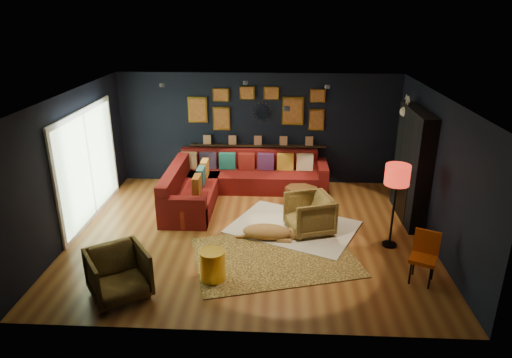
{
  "coord_description": "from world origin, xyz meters",
  "views": [
    {
      "loc": [
        0.49,
        -7.62,
        4.03
      ],
      "look_at": [
        0.08,
        0.3,
        0.99
      ],
      "focal_mm": 32.0,
      "sensor_mm": 36.0,
      "label": 1
    }
  ],
  "objects_px": {
    "sectional": "(229,182)",
    "coffee_table": "(302,191)",
    "armchair_left": "(118,272)",
    "dog": "(267,229)",
    "gold_stool": "(212,265)",
    "armchair_right": "(309,213)",
    "floor_lamp": "(397,179)",
    "pouf": "(185,215)",
    "orange_chair": "(425,253)"
  },
  "relations": [
    {
      "from": "sectional",
      "to": "armchair_left",
      "type": "relative_size",
      "value": 4.17
    },
    {
      "from": "sectional",
      "to": "dog",
      "type": "distance_m",
      "value": 2.22
    },
    {
      "from": "orange_chair",
      "to": "dog",
      "type": "distance_m",
      "value": 2.73
    },
    {
      "from": "sectional",
      "to": "armchair_left",
      "type": "bearing_deg",
      "value": -107.09
    },
    {
      "from": "pouf",
      "to": "dog",
      "type": "xyz_separation_m",
      "value": [
        1.61,
        -0.52,
        -0.01
      ]
    },
    {
      "from": "armchair_right",
      "to": "gold_stool",
      "type": "distance_m",
      "value": 2.32
    },
    {
      "from": "armchair_left",
      "to": "armchair_right",
      "type": "xyz_separation_m",
      "value": [
        2.89,
        2.18,
        -0.01
      ]
    },
    {
      "from": "pouf",
      "to": "dog",
      "type": "bearing_deg",
      "value": -17.89
    },
    {
      "from": "sectional",
      "to": "orange_chair",
      "type": "relative_size",
      "value": 4.19
    },
    {
      "from": "sectional",
      "to": "floor_lamp",
      "type": "bearing_deg",
      "value": -34.39
    },
    {
      "from": "coffee_table",
      "to": "floor_lamp",
      "type": "height_order",
      "value": "floor_lamp"
    },
    {
      "from": "armchair_right",
      "to": "orange_chair",
      "type": "distance_m",
      "value": 2.26
    },
    {
      "from": "pouf",
      "to": "floor_lamp",
      "type": "distance_m",
      "value": 4.0
    },
    {
      "from": "sectional",
      "to": "orange_chair",
      "type": "distance_m",
      "value": 4.65
    },
    {
      "from": "coffee_table",
      "to": "armchair_left",
      "type": "xyz_separation_m",
      "value": [
        -2.8,
        -3.42,
        0.08
      ]
    },
    {
      "from": "armchair_left",
      "to": "dog",
      "type": "xyz_separation_m",
      "value": [
        2.11,
        1.85,
        -0.2
      ]
    },
    {
      "from": "sectional",
      "to": "orange_chair",
      "type": "height_order",
      "value": "sectional"
    },
    {
      "from": "armchair_left",
      "to": "floor_lamp",
      "type": "height_order",
      "value": "floor_lamp"
    },
    {
      "from": "armchair_right",
      "to": "floor_lamp",
      "type": "distance_m",
      "value": 1.72
    },
    {
      "from": "armchair_right",
      "to": "gold_stool",
      "type": "xyz_separation_m",
      "value": [
        -1.59,
        -1.68,
        -0.15
      ]
    },
    {
      "from": "orange_chair",
      "to": "pouf",
      "type": "bearing_deg",
      "value": -177.31
    },
    {
      "from": "gold_stool",
      "to": "floor_lamp",
      "type": "distance_m",
      "value": 3.4
    },
    {
      "from": "armchair_left",
      "to": "gold_stool",
      "type": "height_order",
      "value": "armchair_left"
    },
    {
      "from": "sectional",
      "to": "dog",
      "type": "relative_size",
      "value": 2.81
    },
    {
      "from": "gold_stool",
      "to": "orange_chair",
      "type": "bearing_deg",
      "value": 3.0
    },
    {
      "from": "armchair_right",
      "to": "dog",
      "type": "xyz_separation_m",
      "value": [
        -0.78,
        -0.33,
        -0.2
      ]
    },
    {
      "from": "armchair_right",
      "to": "floor_lamp",
      "type": "relative_size",
      "value": 0.53
    },
    {
      "from": "sectional",
      "to": "dog",
      "type": "xyz_separation_m",
      "value": [
        0.92,
        -2.01,
        -0.12
      ]
    },
    {
      "from": "armchair_left",
      "to": "armchair_right",
      "type": "relative_size",
      "value": 1.01
    },
    {
      "from": "sectional",
      "to": "armchair_left",
      "type": "height_order",
      "value": "sectional"
    },
    {
      "from": "orange_chair",
      "to": "coffee_table",
      "type": "bearing_deg",
      "value": 148.01
    },
    {
      "from": "armchair_left",
      "to": "floor_lamp",
      "type": "bearing_deg",
      "value": -13.66
    },
    {
      "from": "sectional",
      "to": "orange_chair",
      "type": "xyz_separation_m",
      "value": [
        3.37,
        -3.19,
        0.15
      ]
    },
    {
      "from": "armchair_left",
      "to": "sectional",
      "type": "bearing_deg",
      "value": 37.37
    },
    {
      "from": "coffee_table",
      "to": "pouf",
      "type": "distance_m",
      "value": 2.53
    },
    {
      "from": "sectional",
      "to": "coffee_table",
      "type": "bearing_deg",
      "value": -15.35
    },
    {
      "from": "armchair_right",
      "to": "pouf",
      "type": "bearing_deg",
      "value": -112.25
    },
    {
      "from": "pouf",
      "to": "dog",
      "type": "distance_m",
      "value": 1.69
    },
    {
      "from": "armchair_left",
      "to": "coffee_table",
      "type": "bearing_deg",
      "value": 15.1
    },
    {
      "from": "gold_stool",
      "to": "armchair_right",
      "type": "bearing_deg",
      "value": 46.67
    },
    {
      "from": "orange_chair",
      "to": "armchair_left",
      "type": "bearing_deg",
      "value": -146.3
    },
    {
      "from": "pouf",
      "to": "armchair_left",
      "type": "height_order",
      "value": "armchair_left"
    },
    {
      "from": "sectional",
      "to": "coffee_table",
      "type": "height_order",
      "value": "sectional"
    },
    {
      "from": "coffee_table",
      "to": "gold_stool",
      "type": "distance_m",
      "value": 3.28
    },
    {
      "from": "sectional",
      "to": "armchair_right",
      "type": "height_order",
      "value": "sectional"
    },
    {
      "from": "sectional",
      "to": "armchair_left",
      "type": "distance_m",
      "value": 4.04
    },
    {
      "from": "orange_chair",
      "to": "dog",
      "type": "height_order",
      "value": "orange_chair"
    },
    {
      "from": "pouf",
      "to": "floor_lamp",
      "type": "relative_size",
      "value": 0.37
    },
    {
      "from": "sectional",
      "to": "armchair_right",
      "type": "relative_size",
      "value": 4.22
    },
    {
      "from": "armchair_left",
      "to": "pouf",
      "type": "bearing_deg",
      "value": 42.5
    }
  ]
}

